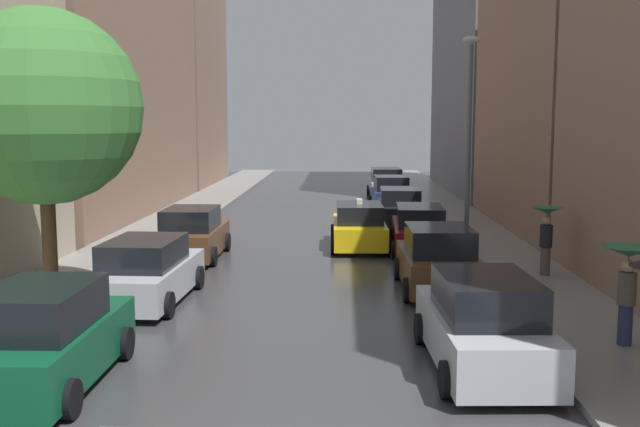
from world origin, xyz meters
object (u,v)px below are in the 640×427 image
Objects in this scene: parked_car_left_second at (146,272)px; pedestrian_by_kerb at (546,227)px; parked_car_right_second at (438,261)px; parked_car_right_third at (419,230)px; parked_car_right_fourth at (400,208)px; taxi_midroad at (359,227)px; parked_car_left_nearest at (45,339)px; lamp_post_right at (469,129)px; parked_car_right_nearest at (483,325)px; pedestrian_near_tree at (628,274)px; parked_car_right_sixth at (386,184)px; parked_car_left_third at (192,235)px; street_tree_left at (43,107)px; parked_car_right_fifth at (391,194)px.

parked_car_left_second is 2.35× the size of pedestrian_by_kerb.
parked_car_right_second is 5.96m from parked_car_right_third.
parked_car_right_fourth is 5.80m from taxi_midroad.
lamp_post_right is at bearing -35.47° from parked_car_left_nearest.
parked_car_right_nearest reaches higher than parked_car_right_fourth.
parked_car_left_nearest is at bearing -125.57° from lamp_post_right.
parked_car_left_nearest is 11.07m from pedestrian_near_tree.
parked_car_right_nearest is 6.32m from parked_car_right_second.
parked_car_left_second is 11.32m from pedestrian_by_kerb.
parked_car_right_nearest is at bearing 179.36° from parked_car_right_sixth.
parked_car_right_second reaches higher than parked_car_right_fourth.
parked_car_right_sixth is (0.09, 11.81, 0.05)m from parked_car_right_fourth.
parked_car_left_third is (-0.08, 6.00, 0.03)m from parked_car_left_second.
parked_car_left_nearest is at bearing 160.30° from parked_car_right_fourth.
parked_car_left_nearest is 0.93× the size of parked_car_left_second.
parked_car_right_third is 11.58m from pedestrian_near_tree.
parked_car_left_third is at bearing 71.58° from street_tree_left.
parked_car_left_third is 0.58× the size of street_tree_left.
lamp_post_right is at bearing -49.57° from parked_car_left_second.
parked_car_right_fifth is 0.56× the size of lamp_post_right.
parked_car_right_nearest is at bearing -178.00° from parked_car_right_third.
parked_car_right_nearest is 18.62m from parked_car_right_fourth.
street_tree_left reaches higher than parked_car_right_fourth.
pedestrian_near_tree reaches higher than parked_car_left_third.
parked_car_left_second is 10.73m from parked_car_right_third.
parked_car_right_third is at bearing 175.50° from lamp_post_right.
parked_car_left_second is 0.64× the size of lamp_post_right.
lamp_post_right reaches higher than pedestrian_by_kerb.
parked_car_right_fourth is at bearing -0.32° from parked_car_right_second.
parked_car_left_second is 21.11m from parked_car_right_fifth.
taxi_midroad is at bearing 48.50° from street_tree_left.
pedestrian_near_tree is (2.95, -11.17, 0.83)m from parked_car_right_third.
parked_car_left_nearest is 15.56m from parked_car_right_third.
parked_car_right_fourth is 0.97× the size of taxi_midroad.
parked_car_right_second is 6.09m from pedestrian_near_tree.
pedestrian_near_tree is 11.45m from lamp_post_right.
pedestrian_by_kerb is at bearing -142.18° from parked_car_right_third.
pedestrian_by_kerb is (3.28, 7.79, 0.71)m from parked_car_right_nearest.
parked_car_left_nearest is 0.60× the size of lamp_post_right.
street_tree_left is at bearing 21.06° from parked_car_left_nearest.
pedestrian_by_kerb is (3.40, -16.76, 0.72)m from parked_car_right_fifth.
parked_car_right_nearest is (7.69, -10.81, 0.03)m from parked_car_left_third.
taxi_midroad is (-1.91, -5.47, -0.03)m from parked_car_right_fourth.
parked_car_right_fourth is 17.83m from street_tree_left.
parked_car_left_third is 21.08m from parked_car_right_sixth.
parked_car_right_sixth is 0.64× the size of street_tree_left.
pedestrian_by_kerb is at bearing -136.31° from taxi_midroad.
parked_car_left_third is 1.02× the size of parked_car_right_fifth.
pedestrian_by_kerb is 14.01m from street_tree_left.
pedestrian_by_kerb reaches higher than parked_car_left_nearest.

